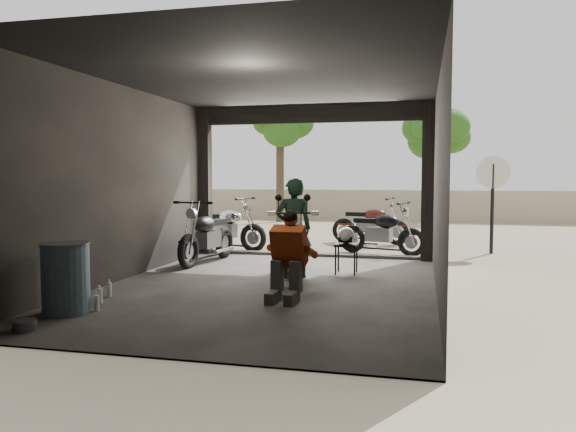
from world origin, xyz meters
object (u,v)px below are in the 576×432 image
at_px(sign_post, 493,189).
at_px(rider, 294,229).
at_px(stool, 346,248).
at_px(left_bike, 207,232).
at_px(outside_bike_a, 226,224).
at_px(outside_bike_b, 370,221).
at_px(main_bike, 291,245).
at_px(helmet, 346,235).
at_px(mechanic, 287,258).
at_px(outside_bike_c, 381,228).
at_px(oil_drum, 66,279).

bearing_deg(sign_post, rider, -155.83).
bearing_deg(stool, left_bike, 167.69).
distance_m(outside_bike_a, outside_bike_b, 3.79).
relative_size(main_bike, sign_post, 0.83).
relative_size(left_bike, helmet, 5.88).
relative_size(mechanic, helmet, 3.83).
bearing_deg(stool, outside_bike_c, 81.45).
xyz_separation_m(outside_bike_a, stool, (3.14, -2.53, -0.15)).
distance_m(left_bike, outside_bike_b, 4.93).
xyz_separation_m(main_bike, left_bike, (-2.04, 1.47, 0.03)).
distance_m(left_bike, sign_post, 6.34).
bearing_deg(stool, main_bike, -132.97).
relative_size(left_bike, outside_bike_a, 1.01).
bearing_deg(helmet, main_bike, -155.00).
bearing_deg(sign_post, oil_drum, -153.21).
xyz_separation_m(mechanic, stool, (0.52, 2.28, -0.13)).
bearing_deg(rider, main_bike, 71.98).
bearing_deg(rider, sign_post, -153.70).
relative_size(main_bike, oil_drum, 2.02).
distance_m(outside_bike_b, outside_bike_c, 2.02).
height_order(outside_bike_a, sign_post, sign_post).
distance_m(outside_bike_b, sign_post, 3.18).
height_order(main_bike, stool, main_bike).
bearing_deg(mechanic, helmet, 79.99).
xyz_separation_m(left_bike, rider, (2.02, -1.19, 0.22)).
bearing_deg(main_bike, rider, 77.01).
bearing_deg(helmet, mechanic, -126.37).
height_order(outside_bike_b, mechanic, mechanic).
relative_size(rider, oil_drum, 1.90).
height_order(rider, sign_post, sign_post).
xyz_separation_m(helmet, oil_drum, (-2.99, -3.70, -0.24)).
xyz_separation_m(outside_bike_c, rider, (-1.22, -3.27, 0.26)).
height_order(stool, oil_drum, oil_drum).
bearing_deg(mechanic, sign_post, 62.23).
height_order(main_bike, rider, rider).
bearing_deg(main_bike, stool, 30.24).
relative_size(main_bike, left_bike, 0.97).
xyz_separation_m(rider, mechanic, (0.29, -1.71, -0.24)).
distance_m(oil_drum, sign_post, 9.21).
distance_m(outside_bike_b, stool, 4.67).
bearing_deg(outside_bike_a, stool, -116.18).
distance_m(left_bike, rider, 2.36).
relative_size(left_bike, rider, 1.10).
bearing_deg(mechanic, oil_drum, -148.92).
bearing_deg(outside_bike_a, left_bike, -158.18).
height_order(outside_bike_c, oil_drum, outside_bike_c).
relative_size(stool, sign_post, 0.25).
bearing_deg(stool, outside_bike_a, 141.19).
distance_m(outside_bike_b, rider, 5.31).
xyz_separation_m(left_bike, outside_bike_a, (-0.31, 1.91, -0.00)).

